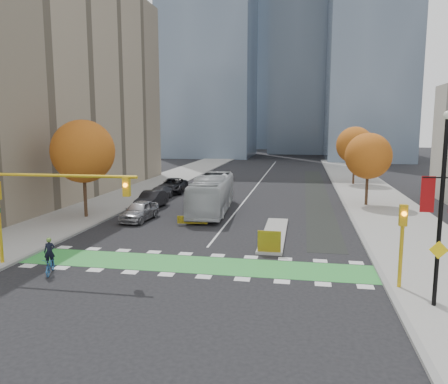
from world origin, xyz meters
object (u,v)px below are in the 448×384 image
at_px(tree_east_far, 355,145).
at_px(parked_car_a, 139,211).
at_px(tree_east_near, 368,156).
at_px(banner_lamppost, 441,202).
at_px(cyclist, 50,262).
at_px(parked_car_c, 159,193).
at_px(parked_car_d, 173,186).
at_px(tree_west, 83,151).
at_px(hazard_board, 269,241).
at_px(traffic_signal_west, 40,195).
at_px(bus, 212,194).
at_px(parked_car_b, 151,200).
at_px(traffic_signal_east, 402,234).

distance_m(tree_east_far, parked_car_a, 32.99).
bearing_deg(parked_car_a, tree_east_near, 31.51).
bearing_deg(parked_car_a, banner_lamppost, -33.75).
xyz_separation_m(tree_east_near, cyclist, (-19.00, -23.38, -4.21)).
xyz_separation_m(parked_car_c, parked_car_d, (0.00, 5.00, 0.16)).
bearing_deg(tree_east_far, tree_west, -133.30).
distance_m(hazard_board, tree_east_near, 19.93).
distance_m(hazard_board, traffic_signal_west, 13.23).
bearing_deg(bus, tree_west, -159.01).
height_order(parked_car_a, parked_car_b, parked_car_b).
xyz_separation_m(bus, parked_car_b, (-5.99, 0.62, -0.83)).
relative_size(hazard_board, tree_west, 0.17).
bearing_deg(tree_east_far, parked_car_d, -153.34).
height_order(traffic_signal_west, traffic_signal_east, traffic_signal_west).
height_order(hazard_board, parked_car_a, parked_car_a).
xyz_separation_m(hazard_board, tree_east_far, (8.50, 33.80, 4.44)).
xyz_separation_m(tree_east_near, bus, (-14.10, -5.42, -3.21)).
bearing_deg(parked_car_d, traffic_signal_east, -59.63).
height_order(hazard_board, cyclist, cyclist).
distance_m(traffic_signal_east, banner_lamppost, 2.92).
distance_m(hazard_board, bus, 13.83).
distance_m(tree_east_far, cyclist, 44.18).
relative_size(tree_west, cyclist, 4.20).
xyz_separation_m(parked_car_a, parked_car_c, (-1.77, 10.27, -0.14)).
relative_size(bus, parked_car_c, 2.60).
height_order(hazard_board, traffic_signal_east, traffic_signal_east).
height_order(tree_west, tree_east_far, tree_west).
xyz_separation_m(bus, parked_car_d, (-6.90, 10.62, -0.83)).
distance_m(traffic_signal_west, parked_car_c, 22.99).
bearing_deg(parked_car_a, parked_car_c, 103.68).
relative_size(traffic_signal_west, parked_car_c, 1.87).
height_order(tree_west, tree_east_near, tree_west).
xyz_separation_m(hazard_board, parked_car_b, (-12.09, 13.01, 0.02)).
bearing_deg(hazard_board, cyclist, -153.10).
distance_m(traffic_signal_west, parked_car_d, 27.92).
distance_m(tree_west, parked_car_d, 16.22).
bearing_deg(cyclist, tree_west, 90.55).
bearing_deg(parked_car_a, hazard_board, -30.68).
bearing_deg(traffic_signal_west, bus, 71.18).
relative_size(traffic_signal_east, parked_car_d, 0.69).
bearing_deg(parked_car_c, bus, -35.91).
distance_m(cyclist, parked_car_b, 18.62).
relative_size(tree_west, traffic_signal_east, 2.01).
bearing_deg(parked_car_c, parked_car_a, -76.93).
height_order(tree_east_near, tree_east_far, tree_east_far).
xyz_separation_m(hazard_board, parked_car_d, (-13.00, 23.01, 0.02)).
distance_m(tree_east_near, traffic_signal_east, 22.66).
height_order(bus, parked_car_c, bus).
height_order(tree_east_near, parked_car_d, tree_east_near).
bearing_deg(tree_west, parked_car_a, -0.73).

